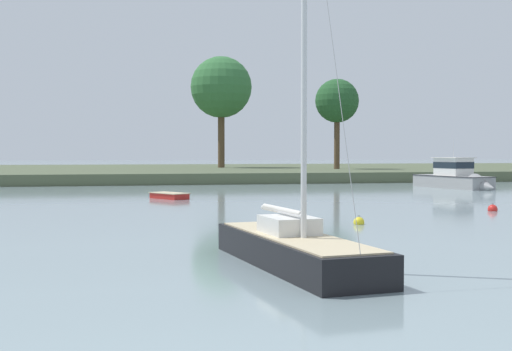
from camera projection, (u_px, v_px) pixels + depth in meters
far_shore_bank at (119, 172)px, 87.39m from camera, size 241.00×51.43×1.08m
cruiser_grey at (458, 181)px, 57.74m from camera, size 4.13×9.37×5.14m
dinghy_red at (169, 197)px, 44.75m from camera, size 2.68×3.14×0.56m
sailboat_black at (294, 257)px, 18.15m from camera, size 3.01×7.95×11.93m
mooring_buoy_yellow at (359, 222)px, 28.81m from camera, size 0.47×0.47×0.53m
mooring_buoy_red at (493, 209)px, 35.34m from camera, size 0.51×0.51×0.56m
shore_tree_inland_a at (337, 102)px, 81.93m from camera, size 5.35×5.35×11.01m
shore_tree_left at (221, 88)px, 89.32m from camera, size 8.17×8.17×14.82m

